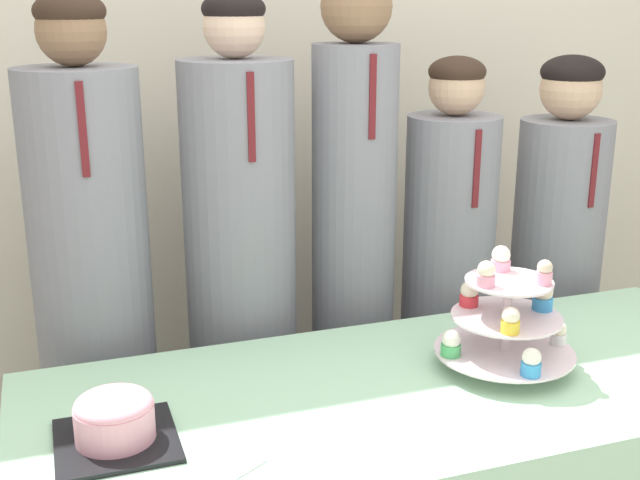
% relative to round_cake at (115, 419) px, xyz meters
% --- Properties ---
extents(wall_back, '(9.00, 0.06, 2.70)m').
position_rel_round_cake_xyz_m(wall_back, '(0.68, 1.11, 0.56)').
color(wall_back, beige).
rests_on(wall_back, ground_plane).
extents(round_cake, '(0.24, 0.24, 0.11)m').
position_rel_round_cake_xyz_m(round_cake, '(0.00, 0.00, 0.00)').
color(round_cake, black).
rests_on(round_cake, table).
extents(cupcake_stand, '(0.33, 0.33, 0.28)m').
position_rel_round_cake_xyz_m(cupcake_stand, '(0.90, 0.05, 0.07)').
color(cupcake_stand, silver).
rests_on(cupcake_stand, table).
extents(student_0, '(0.30, 0.31, 1.59)m').
position_rel_round_cake_xyz_m(student_0, '(0.01, 0.61, -0.04)').
color(student_0, gray).
rests_on(student_0, ground_plane).
extents(student_1, '(0.30, 0.31, 1.59)m').
position_rel_round_cake_xyz_m(student_1, '(0.41, 0.61, -0.04)').
color(student_1, gray).
rests_on(student_1, ground_plane).
extents(student_2, '(0.24, 0.25, 1.66)m').
position_rel_round_cake_xyz_m(student_2, '(0.74, 0.61, 0.04)').
color(student_2, gray).
rests_on(student_2, ground_plane).
extents(student_3, '(0.28, 0.28, 1.42)m').
position_rel_round_cake_xyz_m(student_3, '(1.05, 0.61, -0.12)').
color(student_3, gray).
rests_on(student_3, ground_plane).
extents(student_4, '(0.28, 0.29, 1.41)m').
position_rel_round_cake_xyz_m(student_4, '(1.44, 0.61, -0.11)').
color(student_4, gray).
rests_on(student_4, ground_plane).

